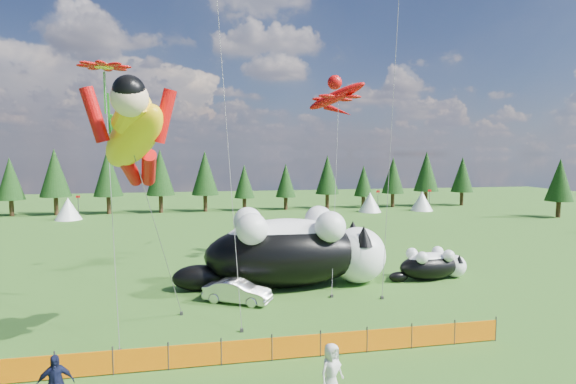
{
  "coord_description": "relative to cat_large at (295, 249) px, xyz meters",
  "views": [
    {
      "loc": [
        -1.7,
        -20.07,
        8.23
      ],
      "look_at": [
        3.03,
        4.0,
        6.15
      ],
      "focal_mm": 28.0,
      "sensor_mm": 36.0,
      "label": 1
    }
  ],
  "objects": [
    {
      "name": "spectator_c",
      "position": [
        -10.37,
        -12.15,
        -1.35
      ],
      "size": [
        1.21,
        0.77,
        1.91
      ],
      "primitive_type": "imported",
      "rotation": [
        0.0,
        0.0,
        0.19
      ],
      "color": "#131735",
      "rests_on": "ground"
    },
    {
      "name": "cat_large",
      "position": [
        0.0,
        0.0,
        0.0
      ],
      "size": [
        13.4,
        4.9,
        4.84
      ],
      "rotation": [
        0.0,
        0.0,
        -0.02
      ],
      "color": "black",
      "rests_on": "ground"
    },
    {
      "name": "flower_kite",
      "position": [
        -10.25,
        -3.38,
        10.04
      ],
      "size": [
        3.25,
        6.34,
        13.24
      ],
      "color": "red",
      "rests_on": "ground"
    },
    {
      "name": "superhero_kite",
      "position": [
        -8.26,
        -8.67,
        6.57
      ],
      "size": [
        6.67,
        8.19,
        11.84
      ],
      "color": "yellow",
      "rests_on": "ground"
    },
    {
      "name": "diamond_kite_a",
      "position": [
        -4.61,
        -0.17,
        14.6
      ],
      "size": [
        1.3,
        7.34,
        19.0
      ],
      "color": "blue",
      "rests_on": "ground"
    },
    {
      "name": "ground",
      "position": [
        -4.04,
        -6.92,
        -2.3
      ],
      "size": [
        160.0,
        160.0,
        0.0
      ],
      "primitive_type": "plane",
      "color": "#0F3C0B",
      "rests_on": "ground"
    },
    {
      "name": "spectator_e",
      "position": [
        -1.51,
        -13.02,
        -1.35
      ],
      "size": [
        1.1,
        0.97,
        1.89
      ],
      "primitive_type": "imported",
      "rotation": [
        0.0,
        0.0,
        0.49
      ],
      "color": "silver",
      "rests_on": "ground"
    },
    {
      "name": "gecko_kite",
      "position": [
        4.15,
        4.98,
        10.14
      ],
      "size": [
        7.18,
        11.18,
        14.84
      ],
      "color": "red",
      "rests_on": "ground"
    },
    {
      "name": "safety_fence",
      "position": [
        -4.04,
        -9.92,
        -1.8
      ],
      "size": [
        22.06,
        0.06,
        1.1
      ],
      "color": "#262626",
      "rests_on": "ground"
    },
    {
      "name": "car",
      "position": [
        -3.81,
        -2.58,
        -1.68
      ],
      "size": [
        3.96,
        2.96,
        1.25
      ],
      "primitive_type": "imported",
      "rotation": [
        0.0,
        0.0,
        1.07
      ],
      "color": "silver",
      "rests_on": "ground"
    },
    {
      "name": "festival_tents",
      "position": [
        6.96,
        33.08,
        -0.9
      ],
      "size": [
        50.0,
        3.2,
        2.8
      ],
      "primitive_type": null,
      "color": "white",
      "rests_on": "ground"
    },
    {
      "name": "tree_line",
      "position": [
        -4.04,
        38.08,
        1.7
      ],
      "size": [
        90.0,
        4.0,
        8.0
      ],
      "primitive_type": null,
      "color": "black",
      "rests_on": "ground"
    },
    {
      "name": "cat_small",
      "position": [
        9.22,
        -0.31,
        -1.34
      ],
      "size": [
        5.62,
        2.3,
        2.03
      ],
      "rotation": [
        0.0,
        0.0,
        0.08
      ],
      "color": "black",
      "rests_on": "ground"
    }
  ]
}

